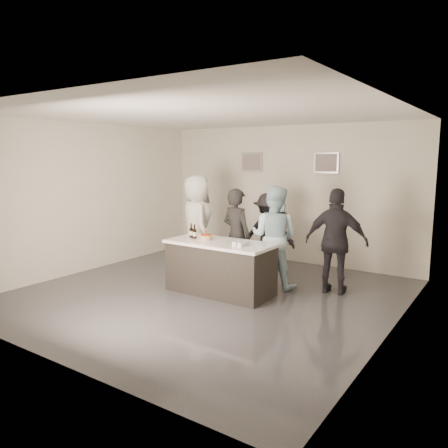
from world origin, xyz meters
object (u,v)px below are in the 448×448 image
(cake, at_px, (206,238))
(person_guest_back, at_px, (268,234))
(bar_counter, at_px, (220,267))
(person_guest_right, at_px, (336,241))
(beer_bottle_b, at_px, (195,231))
(person_main_blue, at_px, (274,237))
(person_main_black, at_px, (237,236))
(person_guest_left, at_px, (197,223))
(beer_bottle_a, at_px, (191,230))

(cake, xyz_separation_m, person_guest_back, (0.39, 1.55, -0.13))
(bar_counter, height_order, person_guest_right, person_guest_right)
(person_guest_back, bearing_deg, beer_bottle_b, 40.58)
(cake, distance_m, person_main_blue, 1.23)
(beer_bottle_b, bearing_deg, bar_counter, 4.46)
(beer_bottle_b, bearing_deg, person_guest_right, 27.88)
(bar_counter, bearing_deg, cake, 179.93)
(person_guest_right, bearing_deg, cake, 21.58)
(person_main_black, height_order, person_guest_left, person_guest_left)
(person_main_blue, height_order, person_guest_back, person_main_blue)
(person_guest_right, relative_size, person_guest_back, 1.11)
(person_guest_left, bearing_deg, person_main_blue, -146.30)
(person_main_black, xyz_separation_m, person_guest_back, (0.21, 0.84, -0.07))
(person_main_blue, bearing_deg, beer_bottle_a, 28.83)
(cake, distance_m, person_guest_back, 1.61)
(person_main_black, relative_size, person_guest_right, 0.97)
(person_main_blue, xyz_separation_m, person_guest_right, (1.06, 0.25, -0.01))
(beer_bottle_a, distance_m, person_guest_back, 1.72)
(person_main_black, xyz_separation_m, person_main_blue, (0.71, 0.14, 0.03))
(bar_counter, height_order, person_guest_back, person_guest_back)
(person_main_blue, bearing_deg, person_guest_back, -60.98)
(person_main_blue, bearing_deg, person_guest_right, -172.80)
(beer_bottle_a, xyz_separation_m, person_guest_back, (0.72, 1.54, -0.22))
(beer_bottle_b, bearing_deg, beer_bottle_a, 156.79)
(cake, height_order, person_guest_right, person_guest_right)
(beer_bottle_a, xyz_separation_m, person_guest_left, (-0.63, 0.98, -0.05))
(cake, relative_size, beer_bottle_b, 0.86)
(beer_bottle_a, height_order, person_main_blue, person_main_blue)
(beer_bottle_b, xyz_separation_m, person_guest_back, (0.61, 1.59, -0.22))
(cake, relative_size, person_main_blue, 0.12)
(bar_counter, height_order, beer_bottle_a, beer_bottle_a)
(cake, bearing_deg, beer_bottle_b, -169.16)
(beer_bottle_a, bearing_deg, beer_bottle_b, -23.21)
(cake, xyz_separation_m, person_main_blue, (0.89, 0.85, -0.03))
(beer_bottle_a, distance_m, person_main_blue, 1.48)
(person_main_black, xyz_separation_m, person_guest_left, (-1.14, 0.28, 0.10))
(cake, xyz_separation_m, person_guest_right, (1.94, 1.10, -0.03))
(person_main_black, bearing_deg, person_main_blue, -157.66)
(cake, distance_m, person_guest_left, 1.38)
(beer_bottle_a, relative_size, person_main_black, 0.15)
(person_main_black, bearing_deg, beer_bottle_a, 65.68)
(person_guest_back, bearing_deg, bar_counter, 58.19)
(person_main_blue, xyz_separation_m, person_guest_back, (-0.49, 0.70, -0.10))
(beer_bottle_b, xyz_separation_m, person_main_black, (0.39, 0.76, -0.15))
(bar_counter, distance_m, cake, 0.58)
(person_guest_back, bearing_deg, person_guest_right, 135.16)
(person_guest_right, distance_m, person_guest_back, 1.62)
(person_guest_back, bearing_deg, person_main_black, 47.13)
(person_guest_back, bearing_deg, person_guest_left, -6.09)
(bar_counter, bearing_deg, person_guest_left, 141.91)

